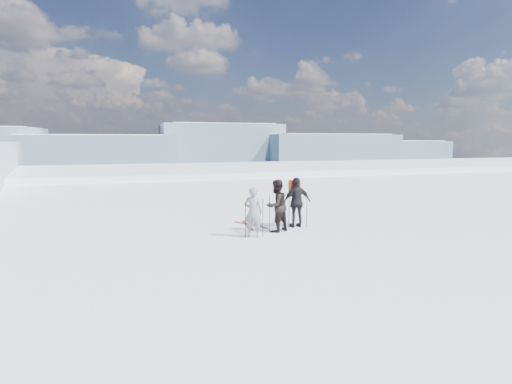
# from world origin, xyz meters

# --- Properties ---
(lake_basin) EXTENTS (820.00, 820.00, 71.62)m
(lake_basin) POSITION_xyz_m (0.00, 30.00, -6.50)
(lake_basin) COLOR white
(lake_basin) RESTS_ON ground
(far_mountain_range) EXTENTS (770.00, 110.00, 53.00)m
(far_mountain_range) POSITION_xyz_m (29.60, 454.78, -7.19)
(far_mountain_range) COLOR slate
(far_mountain_range) RESTS_ON ground
(skier_grey) EXTENTS (0.72, 0.64, 1.66)m
(skier_grey) POSITION_xyz_m (-2.62, 2.69, 0.83)
(skier_grey) COLOR gray
(skier_grey) RESTS_ON ground
(skier_dark) EXTENTS (1.10, 1.02, 1.83)m
(skier_dark) POSITION_xyz_m (-1.62, 3.19, 0.91)
(skier_dark) COLOR black
(skier_dark) RESTS_ON ground
(skier_pack) EXTENTS (1.08, 0.45, 1.84)m
(skier_pack) POSITION_xyz_m (-0.64, 3.66, 0.92)
(skier_pack) COLOR black
(skier_pack) RESTS_ON ground
(backpack) EXTENTS (0.39, 0.22, 0.60)m
(backpack) POSITION_xyz_m (-0.65, 3.91, 2.14)
(backpack) COLOR red
(backpack) RESTS_ON skier_pack
(ski_poles) EXTENTS (2.62, 1.07, 1.37)m
(ski_poles) POSITION_xyz_m (-1.61, 3.11, 0.63)
(ski_poles) COLOR black
(ski_poles) RESTS_ON ground
(skis_loose) EXTENTS (0.90, 1.70, 0.03)m
(skis_loose) POSITION_xyz_m (-2.24, 4.42, 0.01)
(skis_loose) COLOR black
(skis_loose) RESTS_ON ground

